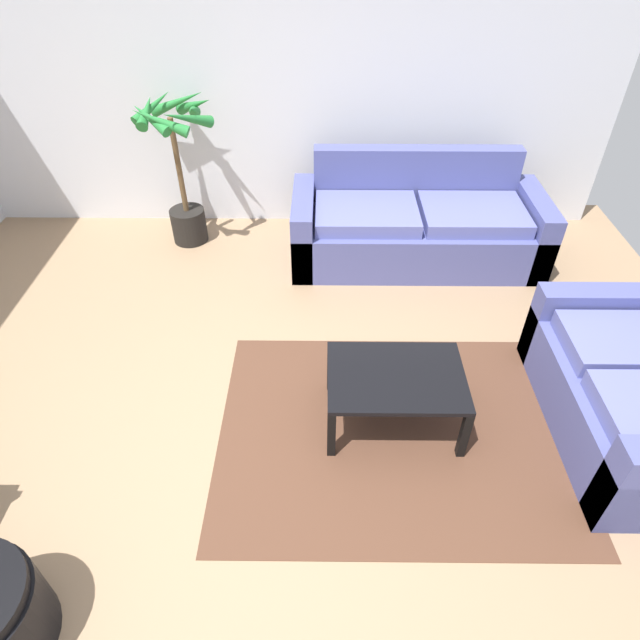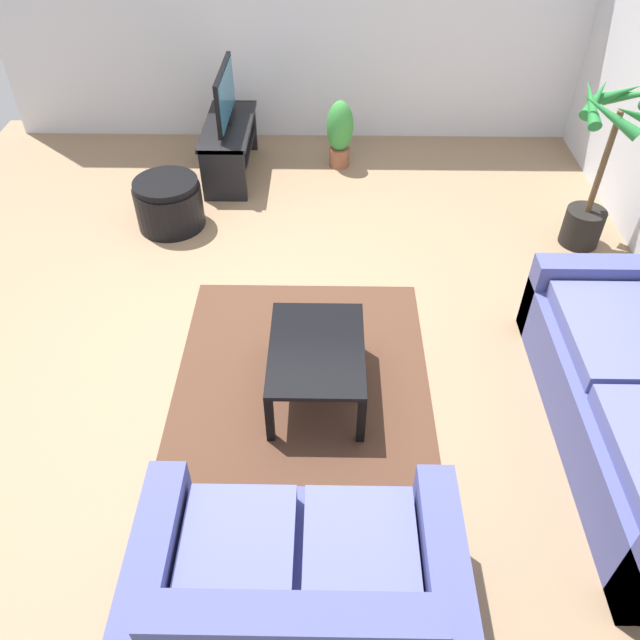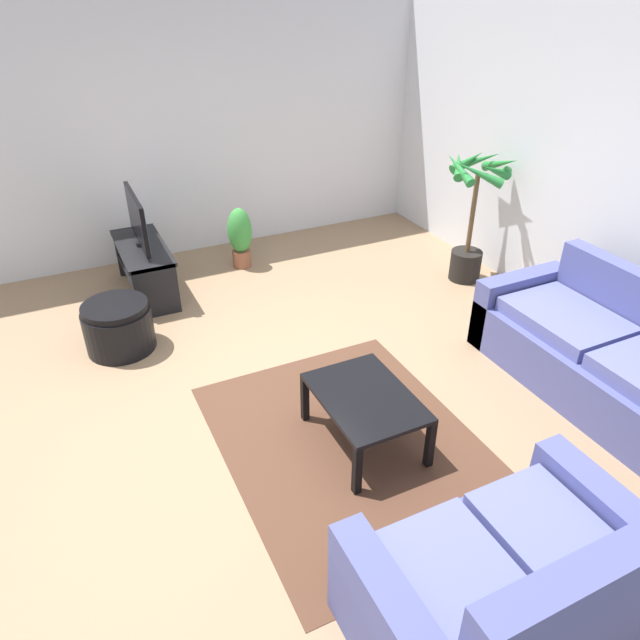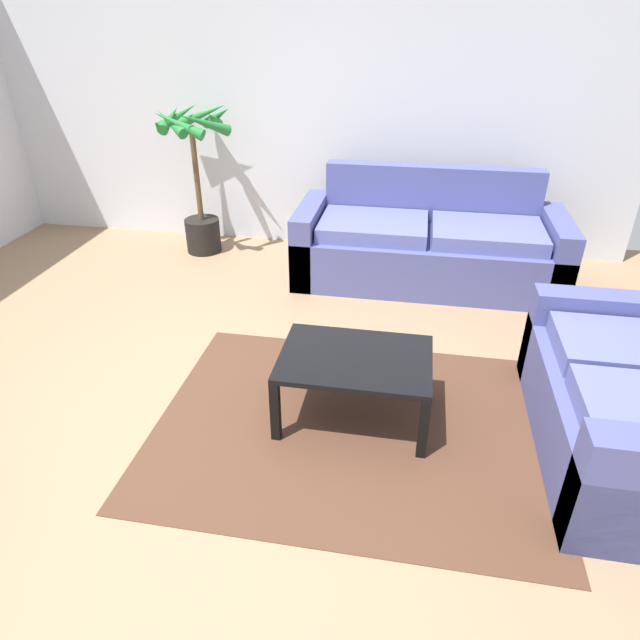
# 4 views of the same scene
# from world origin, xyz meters

# --- Properties ---
(ground_plane) EXTENTS (6.60, 6.60, 0.00)m
(ground_plane) POSITION_xyz_m (0.00, 0.00, 0.00)
(ground_plane) COLOR #937556
(wall_back) EXTENTS (6.00, 0.06, 2.70)m
(wall_back) POSITION_xyz_m (0.00, 3.00, 1.35)
(wall_back) COLOR silver
(wall_back) RESTS_ON ground
(wall_left) EXTENTS (0.06, 6.00, 2.70)m
(wall_left) POSITION_xyz_m (-3.00, 0.00, 1.35)
(wall_left) COLOR silver
(wall_left) RESTS_ON ground
(couch_main) EXTENTS (2.21, 0.90, 0.90)m
(couch_main) POSITION_xyz_m (1.18, 2.28, 0.30)
(couch_main) COLOR #4C518C
(couch_main) RESTS_ON ground
(couch_loveseat) EXTENTS (0.90, 1.46, 0.90)m
(couch_loveseat) POSITION_xyz_m (2.28, 0.28, 0.30)
(couch_loveseat) COLOR #4C518C
(couch_loveseat) RESTS_ON ground
(tv_stand) EXTENTS (1.10, 0.45, 0.52)m
(tv_stand) POSITION_xyz_m (-2.11, -0.58, 0.34)
(tv_stand) COLOR black
(tv_stand) RESTS_ON ground
(tv) EXTENTS (0.87, 0.10, 0.53)m
(tv) POSITION_xyz_m (-2.11, -0.58, 0.80)
(tv) COLOR black
(tv) RESTS_ON tv_stand
(coffee_table) EXTENTS (0.84, 0.60, 0.41)m
(coffee_table) POSITION_xyz_m (0.79, 0.33, 0.35)
(coffee_table) COLOR black
(coffee_table) RESTS_ON ground
(area_rug) EXTENTS (2.20, 1.70, 0.01)m
(area_rug) POSITION_xyz_m (0.79, 0.23, 0.00)
(area_rug) COLOR #513323
(area_rug) RESTS_ON ground
(potted_palm) EXTENTS (0.74, 0.77, 1.37)m
(potted_palm) POSITION_xyz_m (-0.94, 2.56, 0.71)
(potted_palm) COLOR black
(potted_palm) RESTS_ON ground
(potted_plant_small) EXTENTS (0.27, 0.27, 0.68)m
(potted_plant_small) POSITION_xyz_m (-2.29, 0.50, 0.36)
(potted_plant_small) COLOR brown
(potted_plant_small) RESTS_ON ground
(ottoman) EXTENTS (0.59, 0.59, 0.44)m
(ottoman) POSITION_xyz_m (-1.17, -1.01, 0.22)
(ottoman) COLOR black
(ottoman) RESTS_ON ground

